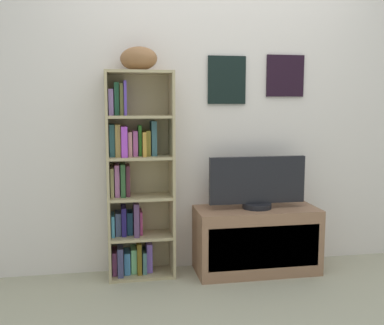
{
  "coord_description": "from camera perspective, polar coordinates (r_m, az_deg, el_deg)",
  "views": [
    {
      "loc": [
        -0.76,
        -2.26,
        1.28
      ],
      "look_at": [
        -0.2,
        0.85,
        0.87
      ],
      "focal_mm": 41.43,
      "sensor_mm": 36.0,
      "label": 1
    }
  ],
  "objects": [
    {
      "name": "bookshelf",
      "position": [
        3.3,
        -7.44,
        -2.39
      ],
      "size": [
        0.49,
        0.26,
        1.52
      ],
      "color": "tan",
      "rests_on": "ground"
    },
    {
      "name": "television",
      "position": [
        3.38,
        8.41,
        -2.63
      ],
      "size": [
        0.74,
        0.22,
        0.4
      ],
      "color": "black",
      "rests_on": "tv_stand"
    },
    {
      "name": "football",
      "position": [
        3.25,
        -6.89,
        13.13
      ],
      "size": [
        0.32,
        0.27,
        0.17
      ],
      "primitive_type": "ellipsoid",
      "rotation": [
        0.0,
        0.0,
        -0.41
      ],
      "color": "brown",
      "rests_on": "bookshelf"
    },
    {
      "name": "back_wall",
      "position": [
        3.47,
        2.55,
        7.7
      ],
      "size": [
        4.8,
        0.08,
        2.59
      ],
      "color": "silver",
      "rests_on": "ground"
    },
    {
      "name": "tv_stand",
      "position": [
        3.49,
        8.28,
        -9.82
      ],
      "size": [
        0.93,
        0.4,
        0.5
      ],
      "color": "#8C6249",
      "rests_on": "ground"
    }
  ]
}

